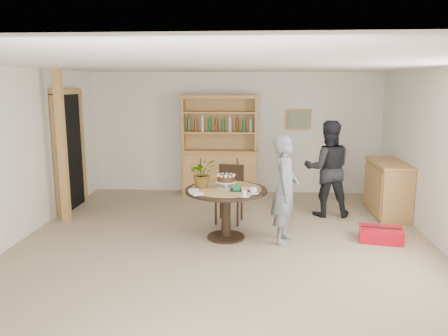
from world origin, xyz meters
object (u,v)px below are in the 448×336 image
Objects in this scene: teen_boy at (285,189)px; adult_person at (328,169)px; sideboard at (388,188)px; red_suitcase at (381,235)px; dining_chair at (230,190)px; hutch at (220,161)px; dining_table at (226,199)px.

adult_person reaches higher than teen_boy.
sideboard is 0.80× the size of teen_boy.
sideboard reaches higher than red_suitcase.
teen_boy reaches higher than red_suitcase.
teen_boy is (0.84, -0.93, 0.25)m from dining_chair.
red_suitcase is at bearing 115.34° from adult_person.
dining_chair is at bearing -80.23° from hutch.
adult_person is (1.67, 1.27, 0.23)m from dining_table.
teen_boy is at bearing -67.21° from hutch.
adult_person is 2.50× the size of red_suitcase.
dining_table is (-2.74, -1.39, 0.13)m from sideboard.
dining_table is (0.30, -2.64, -0.08)m from hutch.
hutch reaches higher than teen_boy.
sideboard is 1.90× the size of red_suitcase.
hutch is at bearing 96.48° from dining_table.
sideboard is at bearing -22.21° from hutch.
adult_person is at bearing 37.34° from dining_table.
sideboard is 1.33× the size of dining_chair.
sideboard is 0.76× the size of adult_person.
dining_chair is (-2.73, -0.57, 0.06)m from sideboard.
hutch is 2.40m from adult_person.
hutch is 1.70× the size of dining_table.
hutch is 1.62× the size of sideboard.
dining_table is at bearing 37.12° from adult_person.
hutch is 1.84m from dining_chair.
teen_boy is at bearing -164.61° from red_suitcase.
sideboard reaches higher than dining_table.
adult_person is (1.65, 0.44, 0.29)m from dining_chair.
dining_table is 0.72× the size of adult_person.
dining_table is at bearing 94.21° from teen_boy.
sideboard is at bearing 20.27° from dining_chair.
dining_table is at bearing -153.04° from sideboard.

